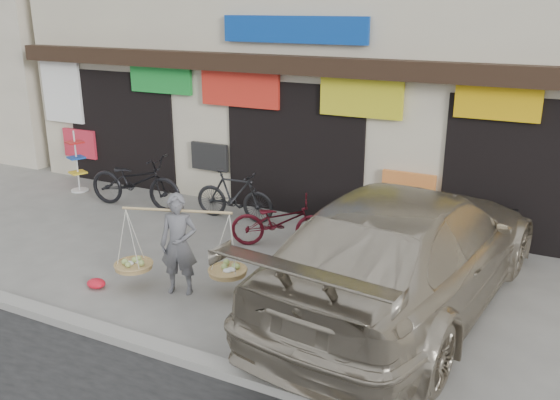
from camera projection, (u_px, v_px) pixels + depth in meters
The scene contains 10 objects.
ground at pixel (199, 278), 9.44m from camera, with size 70.00×70.00×0.00m, color gray.
kerb at pixel (112, 334), 7.73m from camera, with size 70.00×0.25×0.12m, color gray.
shophouse_block at pixel (349, 36), 13.79m from camera, with size 14.00×6.32×7.00m.
street_vendor at pixel (179, 248), 8.78m from camera, with size 1.94×1.03×1.55m.
bike_0 at pixel (135, 181), 12.57m from camera, with size 0.76×2.19×1.15m, color black.
bike_1 at pixel (234, 195), 11.87m from camera, with size 0.48×1.70×1.02m, color black.
bike_2 at pixel (280, 221), 10.59m from camera, with size 0.61×1.75×0.92m, color #4C0D16.
suv at pixel (407, 248), 8.34m from camera, with size 3.19×6.36×1.77m.
display_rack at pixel (77, 167), 13.68m from camera, with size 0.45×0.45×1.43m.
red_bag at pixel (96, 283), 9.11m from camera, with size 0.31×0.25×0.14m, color red.
Camera 1 is at (5.03, -7.05, 4.16)m, focal length 38.00 mm.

